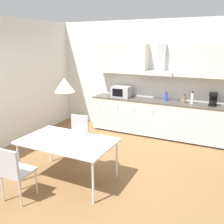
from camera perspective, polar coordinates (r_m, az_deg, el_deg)
ground_plane at (r=4.67m, az=-4.86°, el=-14.16°), size 7.21×8.28×0.02m
wall_back at (r=6.69m, az=7.27°, el=7.95°), size 5.77×0.10×2.87m
kitchen_counter at (r=6.42m, az=10.13°, el=-1.34°), size 3.38×0.63×0.92m
backsplash_tile at (r=6.52m, az=11.13°, el=5.57°), size 3.36×0.02×0.57m
upper_wall_cabinets at (r=6.29m, az=11.08°, el=11.54°), size 3.36×0.40×0.74m
microwave at (r=6.59m, az=2.19°, el=4.68°), size 0.48×0.35×0.28m
coffee_maker at (r=6.10m, az=22.12°, el=2.73°), size 0.18×0.19×0.30m
bottle_blue at (r=6.27m, az=12.23°, el=3.35°), size 0.08×0.08×0.22m
bottle_brown at (r=6.15m, az=16.22°, el=2.82°), size 0.08×0.08×0.22m
bottle_white at (r=6.13m, az=17.88°, el=3.00°), size 0.07×0.07×0.30m
dining_table at (r=4.27m, az=-10.14°, el=-6.86°), size 1.56×0.94×0.73m
chair_near_left at (r=3.98m, az=-21.56°, el=-12.00°), size 0.41×0.41×0.87m
chair_far_left at (r=5.17m, az=-7.80°, el=-4.61°), size 0.44×0.44×0.87m
pendant_lamp at (r=4.01m, az=-10.80°, el=6.09°), size 0.32×0.32×0.22m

